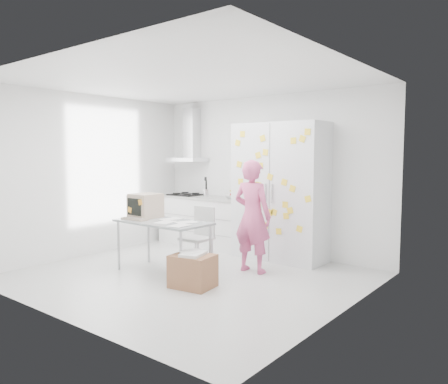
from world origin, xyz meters
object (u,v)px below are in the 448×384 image
Objects in this scene: chair at (200,233)px; cardboard_box at (193,270)px; desk at (151,213)px; person at (252,216)px.

cardboard_box is (0.62, -0.84, -0.30)m from chair.
person is at bearing 33.50° from desk.
chair is (-0.80, -0.24, -0.30)m from person.
desk is (-1.25, -0.81, 0.03)m from person.
person is 0.89m from chair.
person reaches higher than cardboard_box.
chair is 1.09m from cardboard_box.
person is 1.49m from desk.
desk reaches higher than cardboard_box.
desk is at bearing 30.72° from person.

